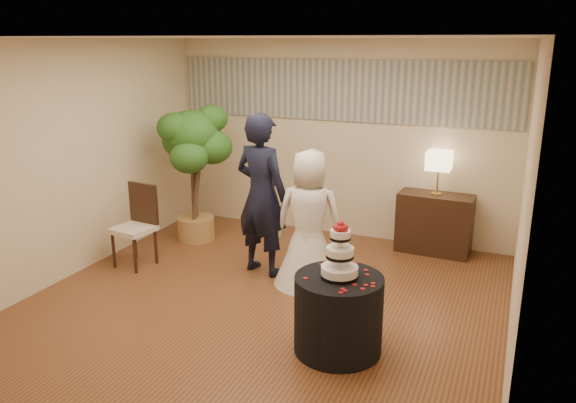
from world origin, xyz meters
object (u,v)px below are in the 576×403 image
at_px(console, 434,223).
at_px(ficus_tree, 193,173).
at_px(table_lamp, 438,173).
at_px(wedding_cake, 340,249).
at_px(side_chair, 133,227).
at_px(groom, 262,195).
at_px(cake_table, 338,314).
at_px(bride, 309,218).

bearing_deg(console, ficus_tree, -162.82).
distance_m(table_lamp, ficus_tree, 3.33).
distance_m(wedding_cake, side_chair, 3.19).
xyz_separation_m(groom, side_chair, (-1.58, -0.45, -0.47)).
bearing_deg(wedding_cake, cake_table, 90.00).
bearing_deg(console, bride, -123.69).
distance_m(bride, wedding_cake, 1.52).
distance_m(groom, wedding_cake, 2.00).
xyz_separation_m(cake_table, side_chair, (-3.01, 0.94, 0.15)).
xyz_separation_m(cake_table, wedding_cake, (0.00, -0.00, 0.63)).
bearing_deg(groom, side_chair, 28.87).
bearing_deg(wedding_cake, groom, 135.68).
bearing_deg(bride, groom, -16.96).
xyz_separation_m(bride, wedding_cake, (0.78, -1.30, 0.19)).
height_order(groom, table_lamp, groom).
distance_m(console, ficus_tree, 3.38).
height_order(console, side_chair, side_chair).
bearing_deg(table_lamp, groom, -140.77).
bearing_deg(bride, wedding_cake, 112.89).
bearing_deg(ficus_tree, groom, -26.44).
bearing_deg(wedding_cake, ficus_tree, 143.47).
bearing_deg(wedding_cake, table_lamp, 81.86).
relative_size(bride, ficus_tree, 0.82).
distance_m(cake_table, console, 2.93).
height_order(table_lamp, side_chair, table_lamp).
xyz_separation_m(bride, side_chair, (-2.23, -0.35, -0.29)).
height_order(ficus_tree, side_chair, ficus_tree).
xyz_separation_m(table_lamp, side_chair, (-3.42, -1.96, -0.58)).
bearing_deg(table_lamp, console, 0.00).
height_order(wedding_cake, side_chair, wedding_cake).
xyz_separation_m(groom, ficus_tree, (-1.38, 0.69, -0.01)).
bearing_deg(console, groom, -137.80).
height_order(wedding_cake, console, wedding_cake).
bearing_deg(ficus_tree, table_lamp, 14.22).
bearing_deg(cake_table, console, 81.86).
height_order(groom, side_chair, groom).
bearing_deg(table_lamp, bride, -126.66).
xyz_separation_m(table_lamp, ficus_tree, (-3.23, -0.82, -0.12)).
relative_size(bride, console, 1.66).
xyz_separation_m(cake_table, ficus_tree, (-2.81, 2.08, 0.62)).
bearing_deg(ficus_tree, console, 14.22).
xyz_separation_m(bride, ficus_tree, (-2.03, 0.79, 0.18)).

